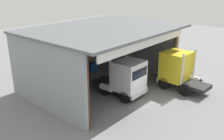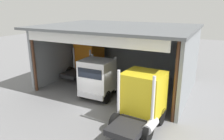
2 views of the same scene
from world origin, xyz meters
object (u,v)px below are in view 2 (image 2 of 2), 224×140
object	(u,v)px
truck_orange_right_bay	(88,59)
truck_white_center_left_bay	(99,78)
tool_cart	(153,74)
oil_drum	(156,75)
truck_yellow_center_right_bay	(142,99)

from	to	relation	value
truck_orange_right_bay	truck_white_center_left_bay	size ratio (longest dim) A/B	1.08
truck_orange_right_bay	truck_white_center_left_bay	xyz separation A→B (m)	(4.06, -4.64, -0.12)
truck_white_center_left_bay	tool_cart	world-z (taller)	truck_white_center_left_bay
oil_drum	tool_cart	bearing A→B (deg)	-173.92
oil_drum	tool_cart	xyz separation A→B (m)	(-0.28, -0.03, 0.03)
truck_yellow_center_right_bay	tool_cart	size ratio (longest dim) A/B	4.62
truck_orange_right_bay	oil_drum	distance (m)	7.40
truck_orange_right_bay	truck_white_center_left_bay	world-z (taller)	truck_orange_right_bay
truck_orange_right_bay	tool_cart	distance (m)	7.11
truck_orange_right_bay	truck_white_center_left_bay	distance (m)	6.17
truck_white_center_left_bay	oil_drum	xyz separation A→B (m)	(2.93, 6.67, -1.21)
truck_orange_right_bay	tool_cart	size ratio (longest dim) A/B	5.17
truck_orange_right_bay	tool_cart	bearing A→B (deg)	21.01
truck_orange_right_bay	truck_yellow_center_right_bay	world-z (taller)	truck_yellow_center_right_bay
oil_drum	tool_cart	size ratio (longest dim) A/B	0.94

